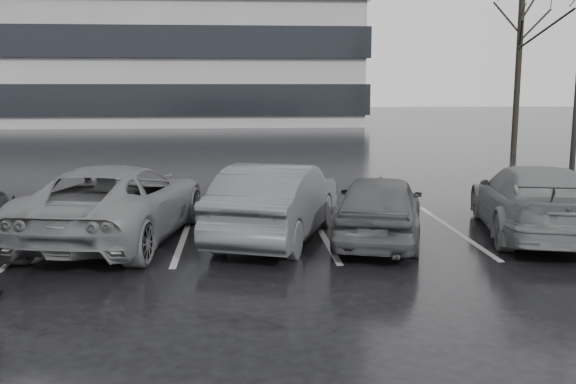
{
  "coord_description": "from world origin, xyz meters",
  "views": [
    {
      "loc": [
        -1.07,
        -10.33,
        2.99
      ],
      "look_at": [
        -0.2,
        1.0,
        1.1
      ],
      "focal_mm": 40.0,
      "sensor_mm": 36.0,
      "label": 1
    }
  ],
  "objects_px": {
    "car_main": "(379,207)",
    "tree_north": "(519,56)",
    "car_west_b": "(116,202)",
    "car_west_a": "(277,201)",
    "car_east": "(534,200)"
  },
  "relations": [
    {
      "from": "car_west_b",
      "to": "tree_north",
      "type": "distance_m",
      "value": 21.01
    },
    {
      "from": "car_east",
      "to": "tree_north",
      "type": "relative_size",
      "value": 0.58
    },
    {
      "from": "car_east",
      "to": "car_west_b",
      "type": "bearing_deg",
      "value": 10.86
    },
    {
      "from": "car_main",
      "to": "tree_north",
      "type": "xyz_separation_m",
      "value": [
        9.39,
        15.37,
        3.58
      ]
    },
    {
      "from": "car_main",
      "to": "car_west_a",
      "type": "relative_size",
      "value": 0.87
    },
    {
      "from": "car_main",
      "to": "car_west_b",
      "type": "distance_m",
      "value": 5.12
    },
    {
      "from": "car_east",
      "to": "tree_north",
      "type": "xyz_separation_m",
      "value": [
        6.17,
        15.08,
        3.54
      ]
    },
    {
      "from": "car_west_a",
      "to": "tree_north",
      "type": "bearing_deg",
      "value": -108.39
    },
    {
      "from": "car_main",
      "to": "car_west_b",
      "type": "xyz_separation_m",
      "value": [
        -5.09,
        0.55,
        0.07
      ]
    },
    {
      "from": "car_west_a",
      "to": "car_west_b",
      "type": "height_order",
      "value": "car_west_a"
    },
    {
      "from": "car_east",
      "to": "tree_north",
      "type": "height_order",
      "value": "tree_north"
    },
    {
      "from": "car_west_a",
      "to": "car_main",
      "type": "bearing_deg",
      "value": -172.14
    },
    {
      "from": "car_west_a",
      "to": "tree_north",
      "type": "distance_m",
      "value": 19.13
    },
    {
      "from": "car_west_a",
      "to": "tree_north",
      "type": "relative_size",
      "value": 0.54
    },
    {
      "from": "car_west_b",
      "to": "car_east",
      "type": "distance_m",
      "value": 8.32
    }
  ]
}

